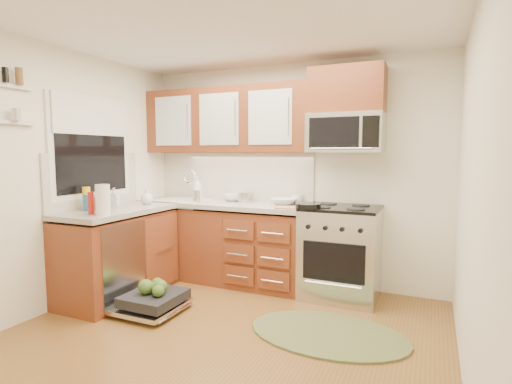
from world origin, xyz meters
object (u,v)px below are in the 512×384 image
at_px(upper_cabinets, 226,121).
at_px(stock_pot, 246,197).
at_px(cutting_board, 288,208).
at_px(cup, 297,199).
at_px(range, 341,252).
at_px(dishwasher, 151,302).
at_px(rug, 328,334).
at_px(bowl_a, 284,201).
at_px(bowl_b, 235,197).
at_px(sink, 183,210).
at_px(microwave, 345,133).
at_px(paper_towel_roll, 103,200).
at_px(skillet, 308,206).

relative_size(upper_cabinets, stock_pot, 10.71).
relative_size(cutting_board, cup, 1.88).
relative_size(range, dishwasher, 1.36).
relative_size(rug, bowl_a, 4.61).
bearing_deg(range, bowl_b, 172.80).
height_order(sink, rug, sink).
distance_m(microwave, rug, 1.99).
relative_size(paper_towel_roll, bowl_b, 1.03).
height_order(sink, stock_pot, stock_pot).
distance_m(dishwasher, skillet, 1.77).
height_order(range, sink, range).
height_order(upper_cabinets, bowl_b, upper_cabinets).
bearing_deg(paper_towel_roll, cutting_board, 36.99).
height_order(sink, bowl_b, bowl_b).
height_order(range, dishwasher, range).
bearing_deg(stock_pot, cutting_board, -26.33).
bearing_deg(skillet, dishwasher, -145.07).
bearing_deg(bowl_a, paper_towel_roll, -132.27).
xyz_separation_m(rug, cutting_board, (-0.60, 0.71, 0.92)).
bearing_deg(skillet, rug, -60.25).
relative_size(skillet, cutting_board, 1.00).
height_order(range, paper_towel_roll, paper_towel_roll).
bearing_deg(dishwasher, bowl_a, 54.68).
bearing_deg(upper_cabinets, bowl_b, 12.40).
height_order(range, microwave, microwave).
bearing_deg(skillet, sink, 171.72).
distance_m(skillet, bowl_a, 0.52).
bearing_deg(dishwasher, bowl_b, 79.99).
distance_m(rug, bowl_b, 2.02).
bearing_deg(sink, stock_pot, 8.13).
relative_size(range, bowl_b, 3.47).
relative_size(sink, paper_towel_roll, 2.19).
height_order(range, cup, cup).
xyz_separation_m(upper_cabinets, cutting_board, (0.91, -0.35, -0.94)).
xyz_separation_m(stock_pot, bowl_a, (0.47, -0.00, -0.02)).
bearing_deg(bowl_b, cutting_board, -24.84).
distance_m(sink, skillet, 1.68).
bearing_deg(sink, bowl_b, 15.85).
bearing_deg(paper_towel_roll, skillet, 32.15).
bearing_deg(rug, microwave, 95.62).
distance_m(range, bowl_a, 0.83).
xyz_separation_m(range, paper_towel_roll, (-1.93, -1.29, 0.59)).
distance_m(upper_cabinets, rug, 2.62).
height_order(microwave, stock_pot, microwave).
bearing_deg(dishwasher, paper_towel_roll, -158.06).
xyz_separation_m(stock_pot, cutting_board, (0.63, -0.31, -0.05)).
distance_m(upper_cabinets, cup, 1.24).
bearing_deg(bowl_b, rug, -37.49).
xyz_separation_m(dishwasher, stock_pot, (0.41, 1.23, 0.88)).
xyz_separation_m(upper_cabinets, bowl_a, (0.74, -0.04, -0.92)).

